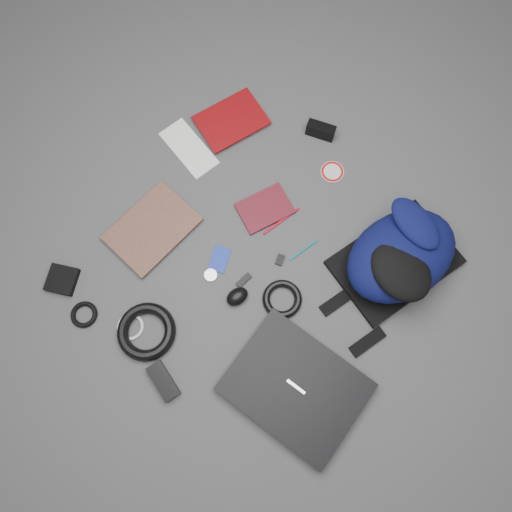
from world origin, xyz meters
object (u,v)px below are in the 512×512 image
Objects in this scene: backpack at (401,256)px; pouch at (62,280)px; laptop at (296,387)px; comic_book at (131,209)px; mouse at (237,296)px; power_brick at (163,381)px; compact_camera at (321,130)px; textbook_red at (219,102)px; dvd_case at (265,209)px.

pouch is at bearing -121.27° from backpack.
comic_book is at bearing 169.46° from laptop.
mouse reaches higher than power_brick.
compact_camera is at bearing 119.50° from laptop.
textbook_red is at bearing 136.92° from power_brick.
backpack is at bearing 31.17° from comic_book.
textbook_red is 1.34× the size of dvd_case.
power_brick is (0.10, -0.67, 0.01)m from dvd_case.
textbook_red is (-0.87, 0.12, -0.08)m from backpack.
backpack is at bearing 38.06° from dvd_case.
laptop is 1.69× the size of textbook_red.
dvd_case is 1.73× the size of compact_camera.
mouse reaches higher than comic_book.
backpack reaches higher than compact_camera.
compact_camera is at bearing 114.75° from power_brick.
mouse is (0.52, -0.55, 0.01)m from textbook_red.
dvd_case is at bearing 135.28° from laptop.
power_brick is at bearing -56.75° from dvd_case.
mouse is at bearing -44.29° from dvd_case.
laptop is 0.86m from pouch.
laptop is at bearing -17.18° from textbook_red.
backpack reaches higher than laptop.
laptop is at bearing -77.06° from compact_camera.
textbook_red is at bearing 151.17° from mouse.
pouch is (0.01, -0.86, -0.00)m from textbook_red.
dvd_case is 0.36m from compact_camera.
mouse is at bearing 105.25° from power_brick.
textbook_red is 0.82× the size of comic_book.
laptop is at bearing -74.60° from backpack.
power_brick reaches higher than comic_book.
comic_book is at bearing -164.66° from mouse.
dvd_case is at bearing -104.73° from compact_camera.
power_brick is at bearing -145.93° from laptop.
power_brick is at bearing -33.03° from comic_book.
laptop is 0.83m from comic_book.
backpack is at bearing -44.45° from compact_camera.
power_brick is (-0.02, -0.36, -0.00)m from mouse.
laptop reaches higher than textbook_red.
laptop is at bearing -3.88° from comic_book.
comic_book is 2.82× the size of compact_camera.
compact_camera is 1.35× the size of mouse.
pouch is (-0.39, -0.63, 0.01)m from dvd_case.
pouch is at bearing -130.47° from mouse.
backpack reaches higher than mouse.
mouse reaches higher than pouch.
pouch is (-0.86, -0.74, -0.08)m from backpack.
comic_book is 0.34m from pouch.
compact_camera is 1.06m from pouch.
backpack is at bearing 40.57° from pouch.
mouse is 0.36m from power_brick.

